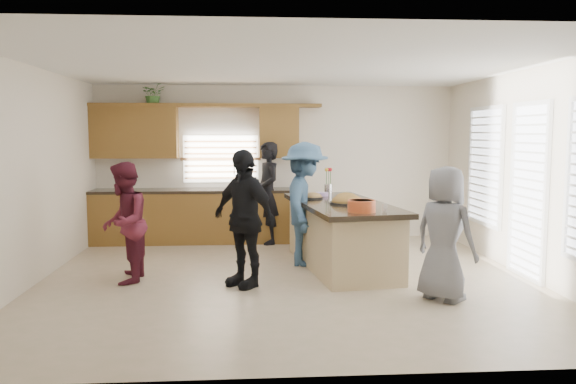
{
  "coord_description": "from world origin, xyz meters",
  "views": [
    {
      "loc": [
        -0.49,
        -7.28,
        1.94
      ],
      "look_at": [
        0.03,
        0.23,
        1.15
      ],
      "focal_mm": 35.0,
      "sensor_mm": 36.0,
      "label": 1
    }
  ],
  "objects": [
    {
      "name": "floor",
      "position": [
        0.0,
        0.0,
        0.0
      ],
      "size": [
        6.5,
        6.5,
        0.0
      ],
      "primitive_type": "plane",
      "color": "#CCB197",
      "rests_on": "ground"
    },
    {
      "name": "room_shell",
      "position": [
        0.0,
        0.0,
        1.9
      ],
      "size": [
        6.52,
        6.02,
        2.81
      ],
      "color": "silver",
      "rests_on": "ground"
    },
    {
      "name": "back_cabinetry",
      "position": [
        -1.47,
        2.73,
        0.91
      ],
      "size": [
        4.08,
        0.66,
        2.46
      ],
      "color": "brown",
      "rests_on": "ground"
    },
    {
      "name": "right_wall_glazing",
      "position": [
        3.22,
        -0.13,
        1.34
      ],
      "size": [
        0.06,
        4.0,
        2.25
      ],
      "color": "white",
      "rests_on": "ground"
    },
    {
      "name": "island",
      "position": [
        0.84,
        0.67,
        0.45
      ],
      "size": [
        1.51,
        2.83,
        0.95
      ],
      "rotation": [
        0.0,
        0.0,
        0.14
      ],
      "color": "tan",
      "rests_on": "ground"
    },
    {
      "name": "platter_front",
      "position": [
        0.89,
        0.49,
        0.98
      ],
      "size": [
        0.5,
        0.5,
        0.2
      ],
      "color": "black",
      "rests_on": "island"
    },
    {
      "name": "platter_mid",
      "position": [
        0.97,
        1.02,
        0.98
      ],
      "size": [
        0.36,
        0.36,
        0.15
      ],
      "color": "black",
      "rests_on": "island"
    },
    {
      "name": "platter_back",
      "position": [
        0.47,
        1.15,
        0.98
      ],
      "size": [
        0.32,
        0.32,
        0.13
      ],
      "color": "black",
      "rests_on": "island"
    },
    {
      "name": "salad_bowl",
      "position": [
        0.93,
        -0.35,
        1.03
      ],
      "size": [
        0.36,
        0.36,
        0.15
      ],
      "color": "#E45A29",
      "rests_on": "island"
    },
    {
      "name": "clear_cup",
      "position": [
        1.21,
        -0.4,
        1.01
      ],
      "size": [
        0.07,
        0.07,
        0.11
      ],
      "primitive_type": "cylinder",
      "color": "white",
      "rests_on": "island"
    },
    {
      "name": "plate_stack",
      "position": [
        0.66,
        1.5,
        0.98
      ],
      "size": [
        0.22,
        0.22,
        0.06
      ],
      "primitive_type": "cylinder",
      "color": "#B893D6",
      "rests_on": "island"
    },
    {
      "name": "flower_vase",
      "position": [
        0.82,
        1.9,
        1.16
      ],
      "size": [
        0.14,
        0.14,
        0.42
      ],
      "color": "silver",
      "rests_on": "island"
    },
    {
      "name": "potted_plant",
      "position": [
        -2.15,
        2.82,
        2.62
      ],
      "size": [
        0.47,
        0.43,
        0.44
      ],
      "primitive_type": "imported",
      "rotation": [
        0.0,
        0.0,
        0.25
      ],
      "color": "#3D6F2C",
      "rests_on": "back_cabinetry"
    },
    {
      "name": "woman_left_back",
      "position": [
        -0.17,
        2.5,
        0.9
      ],
      "size": [
        0.61,
        0.75,
        1.79
      ],
      "primitive_type": "imported",
      "rotation": [
        0.0,
        0.0,
        -1.25
      ],
      "color": "black",
      "rests_on": "ground"
    },
    {
      "name": "woman_left_mid",
      "position": [
        -2.11,
        0.02,
        0.79
      ],
      "size": [
        0.61,
        0.78,
        1.57
      ],
      "primitive_type": "imported",
      "rotation": [
        0.0,
        0.0,
        -1.55
      ],
      "color": "maroon",
      "rests_on": "ground"
    },
    {
      "name": "woman_left_front",
      "position": [
        -0.56,
        -0.25,
        0.87
      ],
      "size": [
        1.02,
        1.03,
        1.74
      ],
      "primitive_type": "imported",
      "rotation": [
        0.0,
        0.0,
        -0.79
      ],
      "color": "black",
      "rests_on": "ground"
    },
    {
      "name": "woman_right_back",
      "position": [
        0.32,
        0.85,
        0.91
      ],
      "size": [
        0.87,
        1.27,
        1.82
      ],
      "primitive_type": "imported",
      "rotation": [
        0.0,
        0.0,
        1.4
      ],
      "color": "#345371",
      "rests_on": "ground"
    },
    {
      "name": "woman_right_front",
      "position": [
        1.77,
        -1.03,
        0.78
      ],
      "size": [
        0.87,
        0.91,
        1.57
      ],
      "primitive_type": "imported",
      "rotation": [
        0.0,
        0.0,
        2.24
      ],
      "color": "slate",
      "rests_on": "ground"
    }
  ]
}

